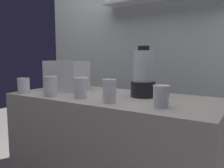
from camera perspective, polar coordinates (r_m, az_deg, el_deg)
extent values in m
cube|color=#9E998E|center=(1.68, 0.00, -18.21)|extent=(1.40, 0.64, 0.90)
cube|color=silver|center=(2.21, 10.97, 8.98)|extent=(2.60, 0.04, 2.50)
cube|color=white|center=(1.84, -11.01, -1.40)|extent=(0.31, 0.20, 0.01)
cube|color=white|center=(1.76, -13.32, 1.82)|extent=(0.31, 0.01, 0.23)
cube|color=white|center=(1.90, -9.03, 2.29)|extent=(0.31, 0.01, 0.23)
cube|color=white|center=(1.94, -14.39, 2.24)|extent=(0.01, 0.20, 0.23)
cube|color=white|center=(1.73, -7.38, 1.86)|extent=(0.01, 0.20, 0.23)
cone|color=orange|center=(1.87, -12.12, -0.61)|extent=(0.17, 0.05, 0.04)
cone|color=orange|center=(1.80, -9.57, -0.82)|extent=(0.17, 0.05, 0.03)
cone|color=orange|center=(1.85, -11.26, -0.69)|extent=(0.04, 0.17, 0.03)
cone|color=orange|center=(1.88, -12.10, -0.65)|extent=(0.13, 0.16, 0.03)
cone|color=orange|center=(1.87, -12.35, 0.45)|extent=(0.17, 0.06, 0.03)
cone|color=orange|center=(1.87, -12.09, 0.47)|extent=(0.05, 0.17, 0.03)
cone|color=orange|center=(1.88, -12.73, 0.12)|extent=(0.07, 0.15, 0.03)
cone|color=orange|center=(1.82, -10.50, 0.25)|extent=(0.17, 0.10, 0.03)
cone|color=orange|center=(1.82, -10.49, 0.88)|extent=(0.14, 0.14, 0.03)
cone|color=orange|center=(1.84, -11.50, 1.03)|extent=(0.03, 0.16, 0.03)
cone|color=orange|center=(1.83, -10.98, 0.59)|extent=(0.15, 0.12, 0.02)
cone|color=orange|center=(1.84, -11.71, 0.75)|extent=(0.12, 0.12, 0.03)
cone|color=orange|center=(1.82, -10.64, 2.19)|extent=(0.17, 0.06, 0.03)
cone|color=orange|center=(1.80, -10.16, 2.21)|extent=(0.13, 0.16, 0.03)
cylinder|color=black|center=(1.52, 7.64, -1.27)|extent=(0.16, 0.16, 0.10)
cylinder|color=silver|center=(1.51, 7.73, 4.38)|extent=(0.13, 0.13, 0.20)
cylinder|color=orange|center=(1.51, 7.68, 1.35)|extent=(0.12, 0.12, 0.04)
cylinder|color=black|center=(1.51, 7.80, 8.75)|extent=(0.07, 0.07, 0.03)
cylinder|color=white|center=(1.78, -20.98, -0.45)|extent=(0.08, 0.08, 0.10)
cylinder|color=maroon|center=(1.78, -20.97, -0.67)|extent=(0.08, 0.08, 0.09)
cylinder|color=white|center=(1.77, -21.06, 1.29)|extent=(0.09, 0.09, 0.01)
cylinder|color=white|center=(1.58, -14.97, -0.66)|extent=(0.08, 0.08, 0.13)
cylinder|color=red|center=(1.58, -14.96, -1.23)|extent=(0.08, 0.08, 0.10)
cylinder|color=white|center=(1.57, -15.05, 1.74)|extent=(0.09, 0.09, 0.01)
cylinder|color=white|center=(1.48, -7.71, -1.08)|extent=(0.08, 0.08, 0.12)
cylinder|color=red|center=(1.48, -7.70, -1.82)|extent=(0.08, 0.08, 0.08)
cylinder|color=white|center=(1.47, -7.76, 1.41)|extent=(0.09, 0.09, 0.01)
cylinder|color=white|center=(1.32, -0.67, -1.85)|extent=(0.08, 0.08, 0.13)
cylinder|color=red|center=(1.32, -0.67, -2.60)|extent=(0.07, 0.07, 0.09)
cylinder|color=white|center=(1.31, -0.68, 1.04)|extent=(0.08, 0.08, 0.01)
cylinder|color=white|center=(1.22, 12.05, -3.16)|extent=(0.08, 0.08, 0.11)
cylinder|color=yellow|center=(1.22, 12.04, -3.48)|extent=(0.08, 0.08, 0.10)
cylinder|color=white|center=(1.21, 12.11, -0.47)|extent=(0.09, 0.09, 0.01)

